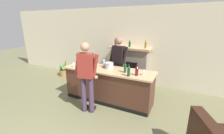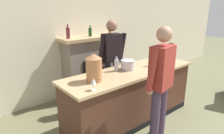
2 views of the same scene
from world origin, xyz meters
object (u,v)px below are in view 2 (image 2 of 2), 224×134
(copper_dispenser, at_px, (94,68))
(wine_bottle_chardonnay_pale, at_px, (170,60))
(wine_glass_front_left, at_px, (93,82))
(person_bartender, at_px, (112,61))
(wine_bottle_rose_blush, at_px, (154,59))
(wine_bottle_burgundy_dark, at_px, (169,57))
(ice_bucket_steel, at_px, (128,65))
(wine_bottle_port_short, at_px, (116,64))
(fireplace_stone, at_px, (92,65))
(wine_glass_back_row, at_px, (170,55))
(person_customer, at_px, (160,84))

(copper_dispenser, height_order, wine_bottle_chardonnay_pale, copper_dispenser)
(wine_bottle_chardonnay_pale, height_order, wine_glass_front_left, wine_bottle_chardonnay_pale)
(copper_dispenser, bearing_deg, person_bartender, 35.35)
(wine_bottle_rose_blush, distance_m, wine_glass_front_left, 1.54)
(wine_bottle_burgundy_dark, xyz_separation_m, wine_glass_front_left, (-1.86, -0.13, -0.01))
(ice_bucket_steel, distance_m, wine_bottle_rose_blush, 0.56)
(wine_bottle_port_short, bearing_deg, wine_bottle_chardonnay_pale, -25.14)
(wine_glass_front_left, bearing_deg, fireplace_stone, 56.78)
(wine_bottle_rose_blush, bearing_deg, person_bartender, 126.43)
(wine_bottle_port_short, distance_m, wine_bottle_burgundy_dark, 1.13)
(fireplace_stone, xyz_separation_m, copper_dispenser, (-0.92, -1.43, 0.46))
(wine_bottle_burgundy_dark, distance_m, wine_glass_front_left, 1.86)
(fireplace_stone, height_order, person_bartender, person_bartender)
(wine_bottle_chardonnay_pale, bearing_deg, wine_bottle_port_short, 154.86)
(fireplace_stone, distance_m, copper_dispenser, 1.76)
(person_bartender, bearing_deg, wine_bottle_burgundy_dark, -42.11)
(wine_bottle_port_short, bearing_deg, copper_dispenser, -165.14)
(wine_glass_front_left, bearing_deg, wine_bottle_rose_blush, 8.17)
(fireplace_stone, distance_m, wine_bottle_rose_blush, 1.59)
(wine_bottle_rose_blush, bearing_deg, wine_glass_back_row, -0.61)
(fireplace_stone, xyz_separation_m, person_customer, (-0.33, -2.18, 0.29))
(fireplace_stone, relative_size, wine_bottle_chardonnay_pale, 5.57)
(ice_bucket_steel, bearing_deg, fireplace_stone, 84.05)
(wine_bottle_rose_blush, height_order, wine_bottle_chardonnay_pale, wine_bottle_rose_blush)
(fireplace_stone, xyz_separation_m, wine_glass_back_row, (0.90, -1.50, 0.38))
(wine_bottle_rose_blush, xyz_separation_m, wine_bottle_burgundy_dark, (0.34, -0.09, -0.01))
(ice_bucket_steel, relative_size, wine_glass_front_left, 1.46)
(wine_bottle_chardonnay_pale, bearing_deg, wine_glass_back_row, 34.81)
(wine_glass_front_left, bearing_deg, person_bartender, 39.93)
(wine_bottle_rose_blush, bearing_deg, fireplace_stone, 105.06)
(ice_bucket_steel, distance_m, wine_bottle_chardonnay_pale, 0.81)
(wine_bottle_chardonnay_pale, height_order, wine_glass_back_row, wine_bottle_chardonnay_pale)
(wine_bottle_rose_blush, distance_m, wine_bottle_port_short, 0.78)
(wine_bottle_chardonnay_pale, distance_m, wine_glass_back_row, 0.39)
(wine_bottle_rose_blush, height_order, wine_glass_front_left, wine_bottle_rose_blush)
(wine_bottle_burgundy_dark, height_order, wine_glass_front_left, wine_bottle_burgundy_dark)
(person_customer, bearing_deg, person_bartender, 79.62)
(fireplace_stone, distance_m, wine_bottle_burgundy_dark, 1.79)
(ice_bucket_steel, relative_size, wine_bottle_rose_blush, 0.82)
(wine_bottle_port_short, relative_size, wine_glass_back_row, 1.61)
(wine_glass_front_left, bearing_deg, person_customer, -30.88)
(fireplace_stone, distance_m, wine_bottle_port_short, 1.38)
(wine_bottle_port_short, bearing_deg, person_customer, -88.57)
(person_bartender, bearing_deg, wine_bottle_port_short, -121.27)
(copper_dispenser, relative_size, ice_bucket_steel, 1.68)
(ice_bucket_steel, relative_size, wine_bottle_burgundy_dark, 0.87)
(ice_bucket_steel, bearing_deg, copper_dispenser, -173.63)
(copper_dispenser, xyz_separation_m, wine_glass_front_left, (-0.20, -0.28, -0.09))
(copper_dispenser, height_order, wine_bottle_rose_blush, copper_dispenser)
(wine_glass_front_left, bearing_deg, ice_bucket_steel, 20.37)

